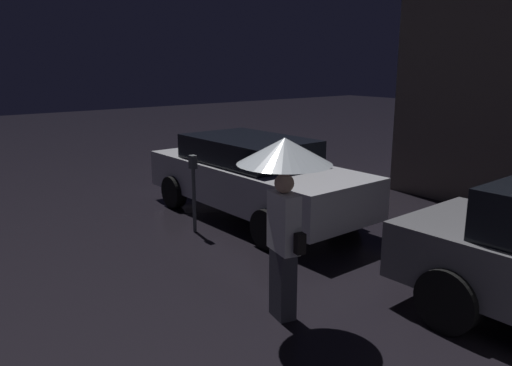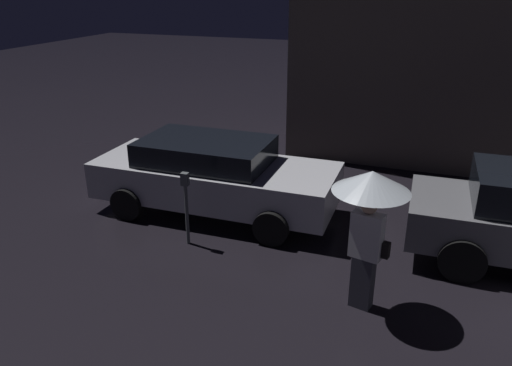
% 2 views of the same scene
% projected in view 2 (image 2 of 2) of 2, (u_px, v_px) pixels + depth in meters
% --- Properties ---
extents(building_facade_left, '(8.89, 3.00, 6.51)m').
position_uv_depth(building_facade_left, '(492.00, 24.00, 11.51)').
color(building_facade_left, '#564C47').
rests_on(building_facade_left, ground).
extents(parked_car_silver, '(4.62, 1.99, 1.45)m').
position_uv_depth(parked_car_silver, '(213.00, 175.00, 9.53)').
color(parked_car_silver, '#B7B7BF').
rests_on(parked_car_silver, ground).
extents(pedestrian_with_umbrella, '(1.00, 1.00, 2.01)m').
position_uv_depth(pedestrian_with_umbrella, '(370.00, 202.00, 6.38)').
color(pedestrian_with_umbrella, '#383842').
rests_on(pedestrian_with_umbrella, ground).
extents(parking_meter, '(0.12, 0.10, 1.30)m').
position_uv_depth(parking_meter, '(186.00, 201.00, 8.31)').
color(parking_meter, '#4C5154').
rests_on(parking_meter, ground).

